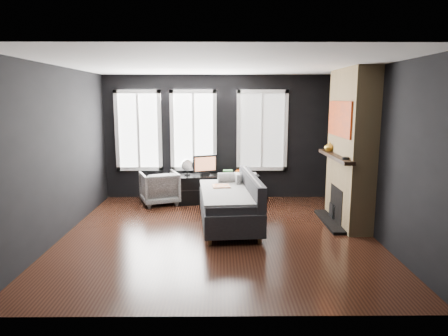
{
  "coord_description": "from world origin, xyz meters",
  "views": [
    {
      "loc": [
        0.05,
        -6.25,
        2.2
      ],
      "look_at": [
        0.1,
        0.3,
        1.05
      ],
      "focal_mm": 32.0,
      "sensor_mm": 36.0,
      "label": 1
    }
  ],
  "objects_px": {
    "monitor": "(205,164)",
    "armchair": "(159,186)",
    "sofa": "(229,200)",
    "book": "(248,168)",
    "media_console": "(219,188)",
    "mantel_vase": "(329,146)",
    "mug": "(239,172)"
  },
  "relations": [
    {
      "from": "monitor",
      "to": "armchair",
      "type": "bearing_deg",
      "value": 165.64
    },
    {
      "from": "sofa",
      "to": "armchair",
      "type": "xyz_separation_m",
      "value": [
        -1.43,
        1.47,
        -0.07
      ]
    },
    {
      "from": "monitor",
      "to": "book",
      "type": "height_order",
      "value": "monitor"
    },
    {
      "from": "sofa",
      "to": "armchair",
      "type": "height_order",
      "value": "sofa"
    },
    {
      "from": "media_console",
      "to": "monitor",
      "type": "distance_m",
      "value": 0.61
    },
    {
      "from": "armchair",
      "to": "media_console",
      "type": "height_order",
      "value": "armchair"
    },
    {
      "from": "monitor",
      "to": "mantel_vase",
      "type": "height_order",
      "value": "mantel_vase"
    },
    {
      "from": "mug",
      "to": "mantel_vase",
      "type": "bearing_deg",
      "value": -33.56
    },
    {
      "from": "armchair",
      "to": "book",
      "type": "xyz_separation_m",
      "value": [
        1.87,
        0.24,
        0.33
      ]
    },
    {
      "from": "media_console",
      "to": "book",
      "type": "distance_m",
      "value": 0.76
    },
    {
      "from": "mug",
      "to": "book",
      "type": "height_order",
      "value": "book"
    },
    {
      "from": "armchair",
      "to": "book",
      "type": "bearing_deg",
      "value": 166.69
    },
    {
      "from": "mug",
      "to": "sofa",
      "type": "bearing_deg",
      "value": -98.56
    },
    {
      "from": "media_console",
      "to": "mantel_vase",
      "type": "height_order",
      "value": "mantel_vase"
    },
    {
      "from": "media_console",
      "to": "book",
      "type": "relative_size",
      "value": 6.83
    },
    {
      "from": "armchair",
      "to": "sofa",
      "type": "bearing_deg",
      "value": 113.54
    },
    {
      "from": "media_console",
      "to": "monitor",
      "type": "bearing_deg",
      "value": 174.23
    },
    {
      "from": "sofa",
      "to": "monitor",
      "type": "height_order",
      "value": "monitor"
    },
    {
      "from": "armchair",
      "to": "mug",
      "type": "bearing_deg",
      "value": 165.25
    },
    {
      "from": "monitor",
      "to": "mug",
      "type": "relative_size",
      "value": 4.2
    },
    {
      "from": "monitor",
      "to": "book",
      "type": "xyz_separation_m",
      "value": [
        0.92,
        0.1,
        -0.12
      ]
    },
    {
      "from": "sofa",
      "to": "monitor",
      "type": "bearing_deg",
      "value": 101.55
    },
    {
      "from": "monitor",
      "to": "mantel_vase",
      "type": "bearing_deg",
      "value": -47.1
    },
    {
      "from": "sofa",
      "to": "book",
      "type": "xyz_separation_m",
      "value": [
        0.44,
        1.71,
        0.26
      ]
    },
    {
      "from": "media_console",
      "to": "mantel_vase",
      "type": "bearing_deg",
      "value": -33.7
    },
    {
      "from": "mantel_vase",
      "to": "monitor",
      "type": "bearing_deg",
      "value": 155.94
    },
    {
      "from": "mug",
      "to": "mantel_vase",
      "type": "height_order",
      "value": "mantel_vase"
    },
    {
      "from": "mug",
      "to": "media_console",
      "type": "bearing_deg",
      "value": -176.67
    },
    {
      "from": "sofa",
      "to": "mug",
      "type": "relative_size",
      "value": 16.24
    },
    {
      "from": "mantel_vase",
      "to": "book",
      "type": "bearing_deg",
      "value": 141.25
    },
    {
      "from": "media_console",
      "to": "armchair",
      "type": "bearing_deg",
      "value": -179.73
    },
    {
      "from": "mug",
      "to": "book",
      "type": "distance_m",
      "value": 0.22
    }
  ]
}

